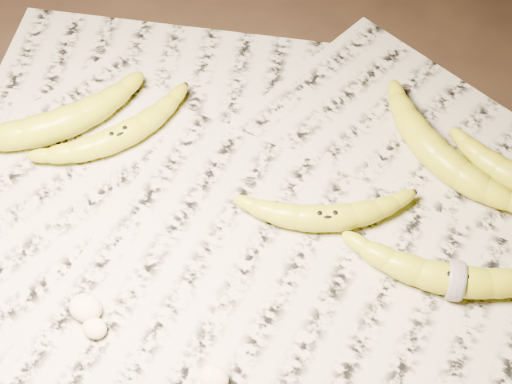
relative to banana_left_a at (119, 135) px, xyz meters
The scene contains 11 objects.
ground 0.23m from the banana_left_a, 14.40° to the right, with size 3.00×3.00×0.00m, color black.
newspaper_patch 0.21m from the banana_left_a, ahead, with size 0.90×0.70×0.01m, color #B2AC98.
banana_left_a is the anchor object (origin of this frame).
banana_left_b 0.08m from the banana_left_a, 162.01° to the right, with size 0.21×0.07×0.04m, color yellow, non-canonical shape.
banana_center 0.28m from the banana_left_a, ahead, with size 0.18×0.05×0.03m, color yellow, non-canonical shape.
banana_taped 0.43m from the banana_left_a, ahead, with size 0.22×0.06×0.04m, color yellow, non-canonical shape.
banana_upper_a 0.39m from the banana_left_a, 23.43° to the left, with size 0.21×0.06×0.04m, color yellow, non-canonical shape.
measuring_tape 0.43m from the banana_left_a, ahead, with size 0.05×0.05×0.00m, color white.
flesh_chunk_a 0.23m from the banana_left_a, 65.53° to the right, with size 0.04×0.03×0.02m, color beige.
flesh_chunk_b 0.25m from the banana_left_a, 62.45° to the right, with size 0.03×0.02×0.02m, color beige.
flesh_chunk_c 0.33m from the banana_left_a, 39.19° to the right, with size 0.03×0.03×0.02m, color beige.
Camera 1 is at (0.18, -0.33, 0.72)m, focal length 50.00 mm.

